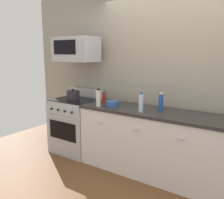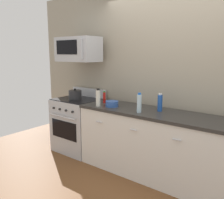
{
  "view_description": "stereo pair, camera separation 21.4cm",
  "coord_description": "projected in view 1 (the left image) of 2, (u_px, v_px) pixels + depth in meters",
  "views": [
    {
      "loc": [
        1.14,
        -2.94,
        1.69
      ],
      "look_at": [
        -0.85,
        -0.05,
        1.01
      ],
      "focal_mm": 38.59,
      "sensor_mm": 36.0,
      "label": 1
    },
    {
      "loc": [
        1.31,
        -2.82,
        1.69
      ],
      "look_at": [
        -0.85,
        -0.05,
        1.01
      ],
      "focal_mm": 38.59,
      "sensor_mm": 36.0,
      "label": 2
    }
  ],
  "objects": [
    {
      "name": "range_oven",
      "position": [
        76.0,
        125.0,
        4.16
      ],
      "size": [
        0.76,
        0.69,
        1.07
      ],
      "color": "#B7BABF",
      "rests_on": "ground_plane"
    },
    {
      "name": "bottle_vinegar_white",
      "position": [
        98.0,
        98.0,
        3.51
      ],
      "size": [
        0.07,
        0.07,
        0.26
      ],
      "color": "silver",
      "rests_on": "countertop_slab"
    },
    {
      "name": "bowl_blue_mixing",
      "position": [
        112.0,
        104.0,
        3.51
      ],
      "size": [
        0.19,
        0.19,
        0.08
      ],
      "color": "#2D519E",
      "rests_on": "countertop_slab"
    },
    {
      "name": "microwave",
      "position": [
        76.0,
        49.0,
        3.96
      ],
      "size": [
        0.74,
        0.44,
        0.4
      ],
      "color": "#B7BABF"
    },
    {
      "name": "bottle_water_clear",
      "position": [
        141.0,
        103.0,
        3.17
      ],
      "size": [
        0.06,
        0.06,
        0.26
      ],
      "color": "silver",
      "rests_on": "countertop_slab"
    },
    {
      "name": "back_wall",
      "position": [
        180.0,
        77.0,
        3.41
      ],
      "size": [
        5.63,
        0.1,
        2.7
      ],
      "primitive_type": "cube",
      "color": "#9E937F",
      "rests_on": "ground_plane"
    },
    {
      "name": "stockpot",
      "position": [
        73.0,
        95.0,
        4.02
      ],
      "size": [
        0.22,
        0.22,
        0.19
      ],
      "color": "#262628",
      "rests_on": "range_oven"
    },
    {
      "name": "counter_unit",
      "position": [
        166.0,
        146.0,
        3.25
      ],
      "size": [
        2.54,
        0.66,
        0.92
      ],
      "color": "silver",
      "rests_on": "ground_plane"
    },
    {
      "name": "bottle_soda_blue",
      "position": [
        161.0,
        102.0,
        3.26
      ],
      "size": [
        0.06,
        0.06,
        0.25
      ],
      "color": "#1E4CA5",
      "rests_on": "countertop_slab"
    },
    {
      "name": "ground_plane",
      "position": [
        165.0,
        177.0,
        3.34
      ],
      "size": [
        6.75,
        6.75,
        0.0
      ],
      "primitive_type": "plane",
      "color": "brown"
    },
    {
      "name": "bottle_hot_sauce_red",
      "position": [
        104.0,
        98.0,
        3.76
      ],
      "size": [
        0.04,
        0.04,
        0.18
      ],
      "color": "#B21914",
      "rests_on": "countertop_slab"
    }
  ]
}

